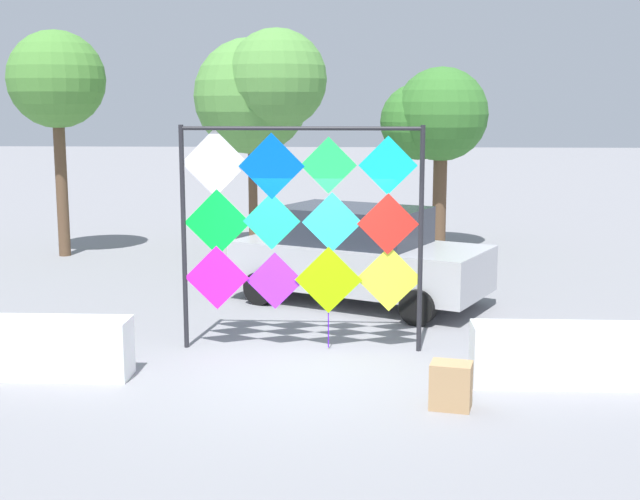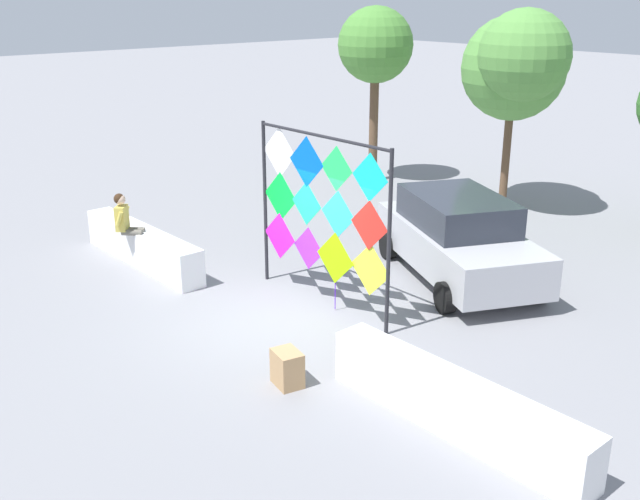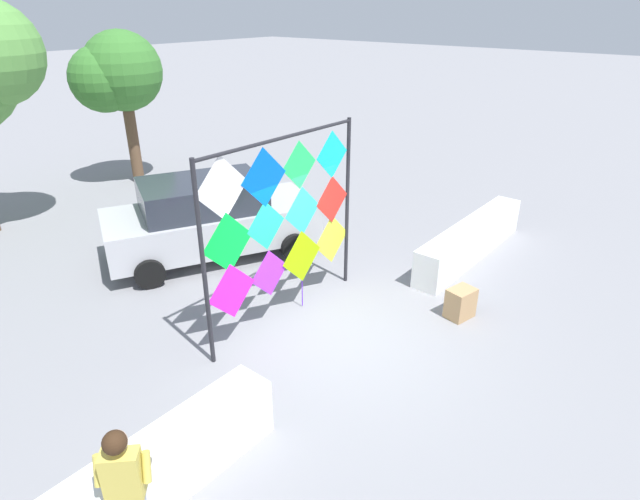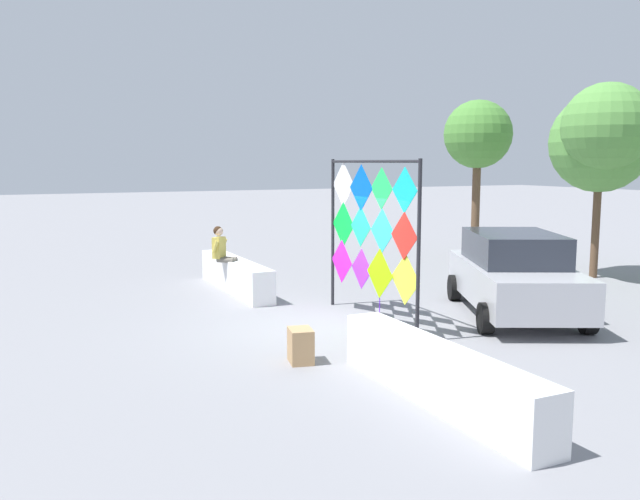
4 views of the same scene
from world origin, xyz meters
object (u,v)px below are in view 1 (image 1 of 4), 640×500
(parked_car, at_px, (358,255))
(cardboard_box_large, at_px, (451,386))
(kite_display_rack, at_px, (300,219))
(tree_far_right, at_px, (256,93))
(tree_broadleaf, at_px, (54,83))
(tree_palm_like, at_px, (433,118))

(parked_car, height_order, cardboard_box_large, parked_car)
(kite_display_rack, distance_m, cardboard_box_large, 3.49)
(tree_far_right, bearing_deg, cardboard_box_large, -71.32)
(tree_far_right, bearing_deg, kite_display_rack, -78.85)
(parked_car, xyz_separation_m, tree_far_right, (-2.43, 5.12, 2.91))
(tree_far_right, bearing_deg, tree_broadleaf, -171.98)
(tree_palm_like, bearing_deg, cardboard_box_large, -93.27)
(tree_palm_like, distance_m, tree_broadleaf, 8.91)
(kite_display_rack, xyz_separation_m, tree_palm_like, (2.60, 8.94, 1.28))
(tree_palm_like, bearing_deg, parked_car, -106.57)
(tree_far_right, bearing_deg, tree_palm_like, 11.13)
(parked_car, relative_size, cardboard_box_large, 8.73)
(cardboard_box_large, distance_m, tree_broadleaf, 13.30)
(cardboard_box_large, relative_size, tree_palm_like, 0.13)
(tree_palm_like, bearing_deg, tree_far_right, -168.87)
(cardboard_box_large, bearing_deg, tree_far_right, 108.68)
(kite_display_rack, height_order, tree_palm_like, tree_palm_like)
(kite_display_rack, relative_size, parked_car, 0.72)
(kite_display_rack, bearing_deg, cardboard_box_large, -50.68)
(kite_display_rack, distance_m, tree_palm_like, 9.40)
(tree_palm_like, height_order, tree_broadleaf, tree_broadleaf)
(cardboard_box_large, distance_m, tree_far_right, 11.62)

